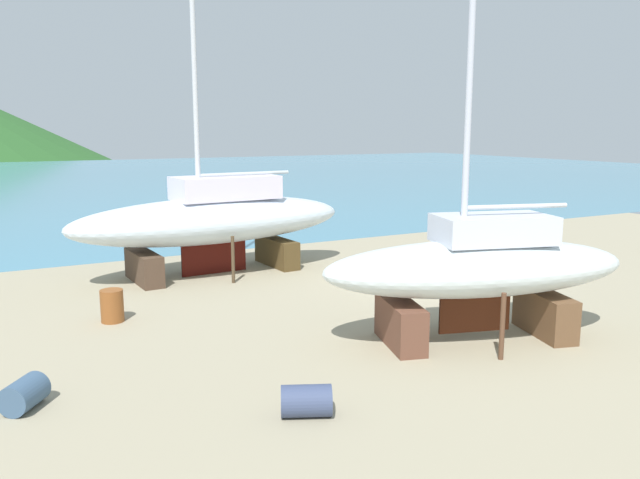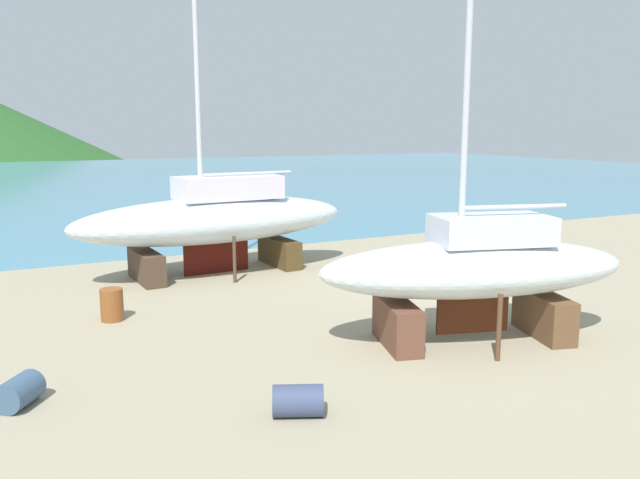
# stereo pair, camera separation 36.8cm
# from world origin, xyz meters

# --- Properties ---
(ground_plane) EXTENTS (46.10, 46.10, 0.00)m
(ground_plane) POSITION_xyz_m (0.00, -2.64, 0.00)
(ground_plane) COLOR #9D9277
(sea_water) EXTENTS (151.87, 86.80, 0.01)m
(sea_water) POSITION_xyz_m (0.00, 52.29, 0.00)
(sea_water) COLOR teal
(sea_water) RESTS_ON ground
(sailboat_large_starboard) EXTENTS (8.34, 4.69, 11.86)m
(sailboat_large_starboard) POSITION_xyz_m (-2.43, -5.30, 1.88)
(sailboat_large_starboard) COLOR brown
(sailboat_large_starboard) RESTS_ON ground
(sailboat_far_slipway) EXTENTS (10.65, 3.79, 18.17)m
(sailboat_far_slipway) POSITION_xyz_m (-5.87, 4.98, 2.08)
(sailboat_far_slipway) COLOR #4A3627
(sailboat_far_slipway) RESTS_ON ground
(worker) EXTENTS (0.49, 0.37, 1.58)m
(worker) POSITION_xyz_m (1.61, -2.34, 0.82)
(worker) COLOR #2B7050
(worker) RESTS_ON ground
(barrel_tar_black) EXTENTS (0.60, 0.60, 0.91)m
(barrel_tar_black) POSITION_xyz_m (6.05, 2.71, 0.45)
(barrel_tar_black) COLOR #2F4F73
(barrel_tar_black) RESTS_ON ground
(barrel_blue_faded) EXTENTS (0.86, 0.86, 0.91)m
(barrel_blue_faded) POSITION_xyz_m (-10.34, 0.61, 0.46)
(barrel_blue_faded) COLOR brown
(barrel_blue_faded) RESTS_ON ground
(barrel_rust_mid) EXTENTS (0.99, 1.05, 0.61)m
(barrel_rust_mid) POSITION_xyz_m (-12.84, -4.35, 0.30)
(barrel_rust_mid) COLOR #3B5572
(barrel_rust_mid) RESTS_ON ground
(barrel_tipped_right) EXTENTS (1.11, 0.94, 0.60)m
(barrel_tipped_right) POSITION_xyz_m (-8.19, -7.16, 0.30)
(barrel_tipped_right) COLOR #3A4667
(barrel_tipped_right) RESTS_ON ground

